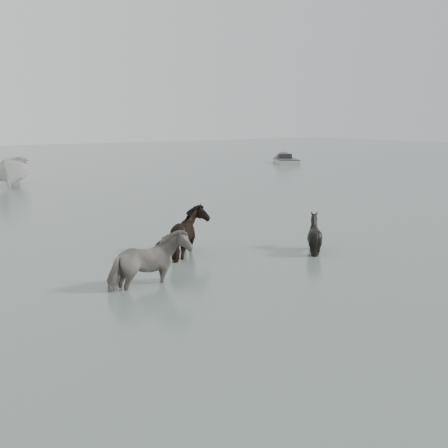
{
  "coord_description": "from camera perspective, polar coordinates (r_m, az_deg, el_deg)",
  "views": [
    {
      "loc": [
        -8.12,
        -10.32,
        3.67
      ],
      "look_at": [
        -0.01,
        1.25,
        1.0
      ],
      "focal_mm": 45.0,
      "sensor_mm": 36.0,
      "label": 1
    }
  ],
  "objects": [
    {
      "name": "pony_dark",
      "position": [
        15.25,
        -3.32,
        -0.05
      ],
      "size": [
        1.86,
        2.01,
        1.66
      ],
      "primitive_type": "imported",
      "rotation": [
        0.0,
        0.0,
        1.25
      ],
      "color": "black",
      "rests_on": "ground"
    },
    {
      "name": "ground",
      "position": [
        13.63,
        3.08,
        -4.93
      ],
      "size": [
        140.0,
        140.0,
        0.0
      ],
      "primitive_type": "plane",
      "color": "#4C5B54",
      "rests_on": "ground"
    },
    {
      "name": "pony_pinto",
      "position": [
        12.45,
        -7.68,
        -2.77
      ],
      "size": [
        1.95,
        1.04,
        1.58
      ],
      "primitive_type": "imported",
      "rotation": [
        0.0,
        0.0,
        1.67
      ],
      "color": "black",
      "rests_on": "ground"
    },
    {
      "name": "skiff_port",
      "position": [
        46.85,
        6.33,
        6.6
      ],
      "size": [
        3.88,
        5.07,
        0.75
      ],
      "primitive_type": null,
      "rotation": [
        0.0,
        0.0,
        1.04
      ],
      "color": "#A7AAA8",
      "rests_on": "ground"
    },
    {
      "name": "pony_black",
      "position": [
        15.93,
        9.19,
        -0.21
      ],
      "size": [
        1.37,
        1.25,
        1.38
      ],
      "primitive_type": "imported",
      "rotation": [
        0.0,
        0.0,
        1.68
      ],
      "color": "black",
      "rests_on": "ground"
    },
    {
      "name": "boat_small",
      "position": [
        33.06,
        -20.65,
        5.16
      ],
      "size": [
        3.37,
        4.8,
        1.74
      ],
      "primitive_type": "imported",
      "rotation": [
        0.0,
        0.0,
        -0.42
      ],
      "color": "silver",
      "rests_on": "ground"
    }
  ]
}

